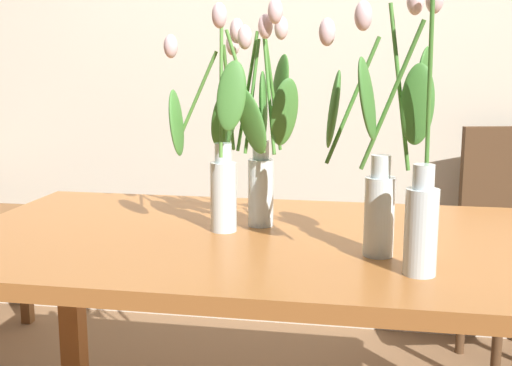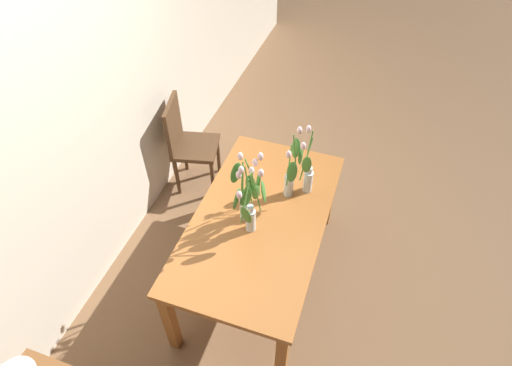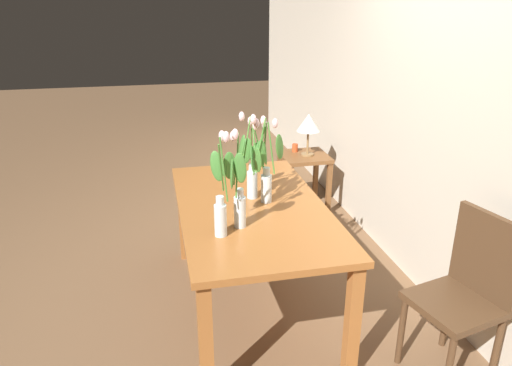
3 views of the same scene
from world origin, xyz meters
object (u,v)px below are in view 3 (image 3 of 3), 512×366
object	(u,v)px
tulip_vase_0	(238,195)
table_lamp	(308,124)
tulip_vase_1	(253,165)
pillar_candle	(295,148)
side_table	(304,166)
tulip_vase_2	(264,168)
dining_chair	(467,288)
dining_table	(252,218)
tulip_vase_3	(222,201)

from	to	relation	value
tulip_vase_0	table_lamp	distance (m)	1.97
tulip_vase_0	tulip_vase_1	distance (m)	0.42
table_lamp	pillar_candle	xyz separation A→B (m)	(-0.14, -0.08, -0.27)
tulip_vase_0	side_table	bearing A→B (deg)	151.24
table_lamp	pillar_candle	size ratio (longest dim) A/B	5.31
table_lamp	tulip_vase_2	bearing A→B (deg)	-28.07
side_table	table_lamp	bearing A→B (deg)	43.85
tulip_vase_1	dining_chair	distance (m)	1.41
tulip_vase_2	side_table	distance (m)	1.70
dining_table	tulip_vase_1	distance (m)	0.34
table_lamp	dining_chair	bearing A→B (deg)	3.61
tulip_vase_2	side_table	size ratio (longest dim) A/B	1.06
pillar_candle	dining_table	bearing A→B (deg)	-25.64
table_lamp	pillar_candle	distance (m)	0.31
tulip_vase_2	pillar_candle	distance (m)	1.74
tulip_vase_2	side_table	bearing A→B (deg)	152.90
dining_chair	table_lamp	size ratio (longest dim) A/B	2.34
dining_chair	tulip_vase_0	bearing A→B (deg)	-116.26
tulip_vase_0	side_table	size ratio (longest dim) A/B	1.07
tulip_vase_0	tulip_vase_1	bearing A→B (deg)	157.00
table_lamp	tulip_vase_1	bearing A→B (deg)	-31.34
tulip_vase_1	tulip_vase_3	size ratio (longest dim) A/B	0.97
dining_table	side_table	bearing A→B (deg)	150.76
side_table	tulip_vase_0	bearing A→B (deg)	-28.76
tulip_vase_3	dining_table	bearing A→B (deg)	145.31
side_table	tulip_vase_1	bearing A→B (deg)	-30.31
tulip_vase_0	tulip_vase_2	size ratio (longest dim) A/B	1.01
tulip_vase_2	dining_chair	size ratio (longest dim) A/B	0.63
dining_table	tulip_vase_3	xyz separation A→B (m)	(0.34, -0.23, 0.29)
table_lamp	pillar_candle	world-z (taller)	table_lamp
dining_table	table_lamp	distance (m)	1.69
tulip_vase_2	table_lamp	distance (m)	1.61
tulip_vase_2	pillar_candle	size ratio (longest dim) A/B	7.76
dining_table	tulip_vase_2	bearing A→B (deg)	109.27
dining_chair	side_table	bearing A→B (deg)	-175.93
tulip_vase_1	pillar_candle	bearing A→B (deg)	153.60
tulip_vase_3	dining_chair	size ratio (longest dim) A/B	0.63
dining_table	pillar_candle	world-z (taller)	dining_table
side_table	dining_table	bearing A→B (deg)	-29.24
dining_chair	side_table	size ratio (longest dim) A/B	1.69
dining_chair	pillar_candle	world-z (taller)	dining_chair
dining_table	dining_chair	distance (m)	1.29
tulip_vase_2	dining_chair	xyz separation A→B (m)	(0.85, 0.90, -0.45)
table_lamp	tulip_vase_0	bearing A→B (deg)	-29.56
tulip_vase_1	table_lamp	bearing A→B (deg)	148.66
dining_table	table_lamp	size ratio (longest dim) A/B	4.02
tulip_vase_3	tulip_vase_0	bearing A→B (deg)	123.67
dining_table	tulip_vase_1	size ratio (longest dim) A/B	2.80
tulip_vase_0	table_lamp	world-z (taller)	tulip_vase_0
tulip_vase_1	tulip_vase_2	bearing A→B (deg)	31.21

